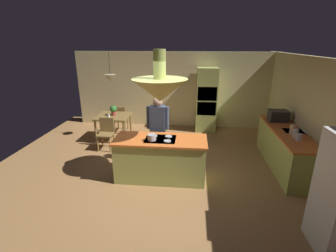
% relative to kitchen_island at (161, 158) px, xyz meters
% --- Properties ---
extents(ground, '(8.16, 8.16, 0.00)m').
position_rel_kitchen_island_xyz_m(ground, '(0.00, 0.20, -0.46)').
color(ground, '#9E7042').
extents(wall_back, '(6.80, 0.10, 2.55)m').
position_rel_kitchen_island_xyz_m(wall_back, '(0.00, 3.65, 0.81)').
color(wall_back, beige).
rests_on(wall_back, ground).
extents(wall_right, '(0.10, 7.20, 2.55)m').
position_rel_kitchen_island_xyz_m(wall_right, '(3.25, 0.60, 0.81)').
color(wall_right, beige).
rests_on(wall_right, ground).
extents(kitchen_island, '(1.95, 0.82, 0.94)m').
position_rel_kitchen_island_xyz_m(kitchen_island, '(0.00, 0.00, 0.00)').
color(kitchen_island, '#A8B259').
rests_on(kitchen_island, ground).
extents(counter_run_right, '(0.73, 2.48, 0.92)m').
position_rel_kitchen_island_xyz_m(counter_run_right, '(2.84, 0.80, 0.00)').
color(counter_run_right, '#A8B259').
rests_on(counter_run_right, ground).
extents(oven_tower, '(0.66, 0.62, 2.08)m').
position_rel_kitchen_island_xyz_m(oven_tower, '(1.10, 3.24, 0.58)').
color(oven_tower, '#A8B259').
rests_on(oven_tower, ground).
extents(dining_table, '(0.95, 0.93, 0.76)m').
position_rel_kitchen_island_xyz_m(dining_table, '(-1.70, 2.10, 0.19)').
color(dining_table, olive).
rests_on(dining_table, ground).
extents(person_at_island, '(0.53, 0.22, 1.66)m').
position_rel_kitchen_island_xyz_m(person_at_island, '(-0.15, 0.68, 0.49)').
color(person_at_island, tan).
rests_on(person_at_island, ground).
extents(range_hood, '(1.10, 1.10, 1.00)m').
position_rel_kitchen_island_xyz_m(range_hood, '(0.00, -0.00, 1.51)').
color(range_hood, '#A8B259').
extents(pendant_light_over_table, '(0.32, 0.32, 0.82)m').
position_rel_kitchen_island_xyz_m(pendant_light_over_table, '(-1.70, 2.10, 1.40)').
color(pendant_light_over_table, beige).
extents(chair_facing_island, '(0.40, 0.40, 0.87)m').
position_rel_kitchen_island_xyz_m(chair_facing_island, '(-1.70, 1.41, 0.04)').
color(chair_facing_island, olive).
rests_on(chair_facing_island, ground).
extents(chair_by_back_wall, '(0.40, 0.40, 0.87)m').
position_rel_kitchen_island_xyz_m(chair_by_back_wall, '(-1.70, 2.79, 0.04)').
color(chair_by_back_wall, olive).
rests_on(chair_by_back_wall, ground).
extents(potted_plant_on_table, '(0.20, 0.20, 0.30)m').
position_rel_kitchen_island_xyz_m(potted_plant_on_table, '(-1.69, 2.11, 0.47)').
color(potted_plant_on_table, '#99382D').
rests_on(potted_plant_on_table, dining_table).
extents(cup_on_table, '(0.07, 0.07, 0.09)m').
position_rel_kitchen_island_xyz_m(cup_on_table, '(-1.75, 1.87, 0.34)').
color(cup_on_table, white).
rests_on(cup_on_table, dining_table).
extents(canister_flour, '(0.12, 0.12, 0.14)m').
position_rel_kitchen_island_xyz_m(canister_flour, '(2.84, 0.19, 0.52)').
color(canister_flour, silver).
rests_on(canister_flour, counter_run_right).
extents(canister_sugar, '(0.10, 0.10, 0.18)m').
position_rel_kitchen_island_xyz_m(canister_sugar, '(2.84, 0.37, 0.55)').
color(canister_sugar, silver).
rests_on(canister_sugar, counter_run_right).
extents(canister_tea, '(0.11, 0.11, 0.22)m').
position_rel_kitchen_island_xyz_m(canister_tea, '(2.84, 0.55, 0.56)').
color(canister_tea, '#E0B78C').
rests_on(canister_tea, counter_run_right).
extents(microwave_on_counter, '(0.46, 0.36, 0.28)m').
position_rel_kitchen_island_xyz_m(microwave_on_counter, '(2.84, 1.53, 0.59)').
color(microwave_on_counter, '#232326').
rests_on(microwave_on_counter, counter_run_right).
extents(cooking_pot_on_cooktop, '(0.18, 0.18, 0.12)m').
position_rel_kitchen_island_xyz_m(cooking_pot_on_cooktop, '(-0.16, -0.13, 0.53)').
color(cooking_pot_on_cooktop, '#B2B2B7').
rests_on(cooking_pot_on_cooktop, kitchen_island).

